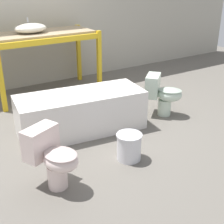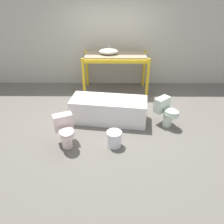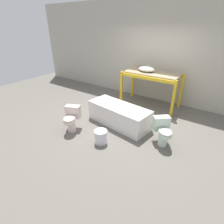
{
  "view_description": "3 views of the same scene",
  "coord_description": "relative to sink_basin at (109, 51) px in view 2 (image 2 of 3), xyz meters",
  "views": [
    {
      "loc": [
        -1.76,
        -3.88,
        1.99
      ],
      "look_at": [
        0.1,
        -0.99,
        0.46
      ],
      "focal_mm": 50.0,
      "sensor_mm": 36.0,
      "label": 1
    },
    {
      "loc": [
        0.08,
        -4.74,
        2.73
      ],
      "look_at": [
        0.05,
        -1.02,
        0.56
      ],
      "focal_mm": 35.0,
      "sensor_mm": 36.0,
      "label": 2
    },
    {
      "loc": [
        2.17,
        -3.9,
        2.46
      ],
      "look_at": [
        0.16,
        -1.0,
        0.66
      ],
      "focal_mm": 28.0,
      "sensor_mm": 36.0,
      "label": 3
    }
  ],
  "objects": [
    {
      "name": "sink_basin",
      "position": [
        0.0,
        0.0,
        0.0
      ],
      "size": [
        0.53,
        0.37,
        0.24
      ],
      "color": "silver",
      "rests_on": "shelving_rack"
    },
    {
      "name": "ground_plane",
      "position": [
        0.06,
        -1.22,
        -1.18
      ],
      "size": [
        12.0,
        12.0,
        0.0
      ],
      "primitive_type": "plane",
      "color": "#666059"
    },
    {
      "name": "bucket_white",
      "position": [
        0.16,
        -2.58,
        -1.01
      ],
      "size": [
        0.3,
        0.3,
        0.32
      ],
      "color": "silver",
      "rests_on": "ground_plane"
    },
    {
      "name": "shelving_rack",
      "position": [
        0.2,
        0.01,
        -0.25
      ],
      "size": [
        1.8,
        0.87,
        1.09
      ],
      "color": "gold",
      "rests_on": "ground_plane"
    },
    {
      "name": "toilet_near",
      "position": [
        1.31,
        -1.82,
        -0.83
      ],
      "size": [
        0.6,
        0.62,
        0.62
      ],
      "rotation": [
        0.0,
        0.0,
        0.73
      ],
      "color": "silver",
      "rests_on": "ground_plane"
    },
    {
      "name": "bathtub_main",
      "position": [
        0.04,
        -1.63,
        -0.86
      ],
      "size": [
        1.77,
        0.88,
        0.55
      ],
      "rotation": [
        0.0,
        0.0,
        -0.14
      ],
      "color": "white",
      "rests_on": "ground_plane"
    },
    {
      "name": "warehouse_wall_rear",
      "position": [
        0.06,
        0.63,
        0.42
      ],
      "size": [
        10.8,
        0.08,
        3.2
      ],
      "color": "#B2AD9E",
      "rests_on": "ground_plane"
    },
    {
      "name": "toilet_far",
      "position": [
        -0.77,
        -2.57,
        -0.83
      ],
      "size": [
        0.52,
        0.62,
        0.62
      ],
      "rotation": [
        0.0,
        0.0,
        0.41
      ],
      "color": "silver",
      "rests_on": "ground_plane"
    }
  ]
}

